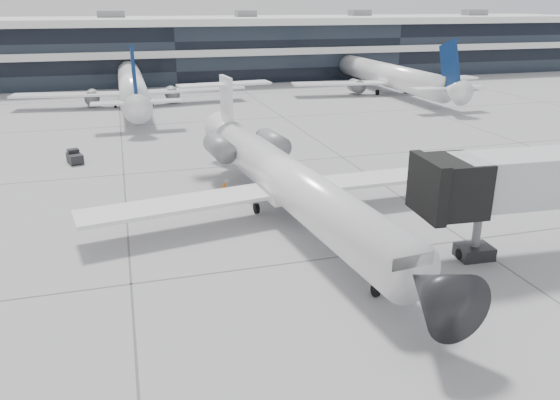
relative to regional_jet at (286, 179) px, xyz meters
name	(u,v)px	position (x,y,z in m)	size (l,w,h in m)	color
ground	(312,260)	(-0.52, -6.98, -2.68)	(220.00, 220.00, 0.00)	gray
terminal	(170,52)	(-0.52, 75.02, 2.32)	(170.00, 22.00, 10.00)	black
bg_jet_center	(134,104)	(-8.52, 48.02, -2.68)	(32.00, 40.00, 9.60)	white
bg_jet_right	(386,92)	(31.48, 48.02, -2.68)	(32.00, 40.00, 9.60)	white
regional_jet	(286,179)	(0.00, 0.00, 0.00)	(27.23, 34.01, 7.85)	white
traffic_cone	(224,185)	(-2.94, 7.16, -2.41)	(0.41, 0.41, 0.56)	orange
far_tug	(75,157)	(-14.70, 17.97, -2.13)	(1.65, 2.17, 1.22)	black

